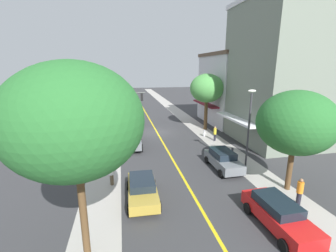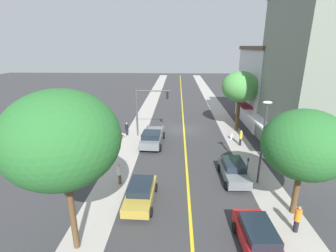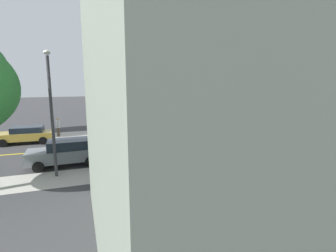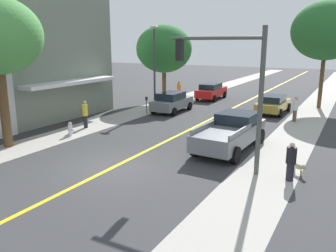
{
  "view_description": "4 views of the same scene",
  "coord_description": "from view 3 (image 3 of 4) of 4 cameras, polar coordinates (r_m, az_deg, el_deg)",
  "views": [
    {
      "loc": [
        4.5,
        29.7,
        8.45
      ],
      "look_at": [
        -0.79,
        3.68,
        1.71
      ],
      "focal_mm": 24.8,
      "sensor_mm": 36.0,
      "label": 1
    },
    {
      "loc": [
        0.93,
        30.86,
        10.58
      ],
      "look_at": [
        1.95,
        4.3,
        1.89
      ],
      "focal_mm": 26.35,
      "sensor_mm": 36.0,
      "label": 2
    },
    {
      "loc": [
        -20.48,
        11.66,
        5.22
      ],
      "look_at": [
        -0.05,
        4.51,
        1.38
      ],
      "focal_mm": 27.49,
      "sensor_mm": 36.0,
      "label": 3
    },
    {
      "loc": [
        9.09,
        -11.31,
        5.34
      ],
      "look_at": [
        0.87,
        3.54,
        1.26
      ],
      "focal_mm": 36.72,
      "sensor_mm": 36.0,
      "label": 4
    }
  ],
  "objects": [
    {
      "name": "ground_plane",
      "position": [
        24.14,
        10.12,
        -2.6
      ],
      "size": [
        140.0,
        140.0,
        0.0
      ],
      "primitive_type": "plane",
      "color": "#38383A"
    },
    {
      "name": "sidewalk_left",
      "position": [
        19.22,
        19.13,
        -6.27
      ],
      "size": [
        2.61,
        126.0,
        0.01
      ],
      "primitive_type": "cube",
      "color": "#ADA8A0",
      "rests_on": "ground"
    },
    {
      "name": "sidewalk_right",
      "position": [
        29.51,
        4.31,
        -0.15
      ],
      "size": [
        2.61,
        126.0,
        0.01
      ],
      "primitive_type": "cube",
      "color": "#ADA8A0",
      "rests_on": "ground"
    },
    {
      "name": "road_centerline_stripe",
      "position": [
        24.14,
        10.12,
        -2.59
      ],
      "size": [
        0.2,
        126.0,
        0.0
      ],
      "primitive_type": "cube",
      "color": "yellow",
      "rests_on": "ground"
    },
    {
      "name": "street_tree_left_far",
      "position": [
        17.96,
        21.87,
        10.83
      ],
      "size": [
        4.52,
        4.52,
        7.65
      ],
      "color": "brown",
      "rests_on": "ground"
    },
    {
      "name": "fire_hydrant",
      "position": [
        17.83,
        10.03,
        -5.75
      ],
      "size": [
        0.44,
        0.24,
        0.84
      ],
      "color": "silver",
      "rests_on": "ground"
    },
    {
      "name": "parking_meter",
      "position": [
        15.8,
        -16.92,
        -6.44
      ],
      "size": [
        0.12,
        0.18,
        1.29
      ],
      "color": "#4C4C51",
      "rests_on": "ground"
    },
    {
      "name": "traffic_light_mast",
      "position": [
        26.68,
        1.09,
        7.38
      ],
      "size": [
        4.16,
        0.32,
        6.03
      ],
      "rotation": [
        0.0,
        0.0,
        3.14
      ],
      "color": "#474C47",
      "rests_on": "ground"
    },
    {
      "name": "street_lamp",
      "position": [
        14.93,
        -24.56,
        5.03
      ],
      "size": [
        0.7,
        0.36,
        6.76
      ],
      "color": "#38383D",
      "rests_on": "ground"
    },
    {
      "name": "gold_sedan_right_curb",
      "position": [
        24.7,
        -29.0,
        -1.64
      ],
      "size": [
        2.12,
        4.47,
        1.42
      ],
      "rotation": [
        0.0,
        0.0,
        1.54
      ],
      "color": "#B29338",
      "rests_on": "ground"
    },
    {
      "name": "grey_sedan_left_curb",
      "position": [
        17.3,
        -21.72,
        -5.39
      ],
      "size": [
        2.07,
        4.4,
        1.59
      ],
      "rotation": [
        0.0,
        0.0,
        1.59
      ],
      "color": "slate",
      "rests_on": "ground"
    },
    {
      "name": "grey_pickup_truck",
      "position": [
        25.3,
        -4.5,
        0.2
      ],
      "size": [
        2.52,
        5.69,
        1.77
      ],
      "rotation": [
        0.0,
        0.0,
        1.53
      ],
      "color": "slate",
      "rests_on": "ground"
    },
    {
      "name": "pedestrian_yellow_shirt",
      "position": [
        16.34,
        5.04,
        -5.18
      ],
      "size": [
        0.33,
        0.33,
        1.76
      ],
      "rotation": [
        0.0,
        0.0,
        4.17
      ],
      "color": "black",
      "rests_on": "ground"
    },
    {
      "name": "pedestrian_white_shirt",
      "position": [
        26.36,
        -23.2,
        -0.09
      ],
      "size": [
        0.36,
        0.36,
        1.79
      ],
      "rotation": [
        0.0,
        0.0,
        2.8
      ],
      "color": "brown",
      "rests_on": "ground"
    },
    {
      "name": "pedestrian_black_shirt",
      "position": [
        29.47,
        -0.55,
        1.48
      ],
      "size": [
        0.4,
        0.4,
        1.6
      ],
      "rotation": [
        0.0,
        0.0,
        1.93
      ],
      "color": "black",
      "rests_on": "ground"
    },
    {
      "name": "small_dog",
      "position": [
        29.49,
        -2.24,
        0.54
      ],
      "size": [
        0.64,
        0.59,
        0.53
      ],
      "rotation": [
        0.0,
        0.0,
        5.57
      ],
      "color": "#C6B28C",
      "rests_on": "ground"
    }
  ]
}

